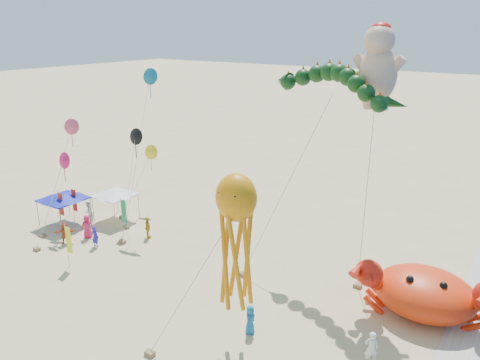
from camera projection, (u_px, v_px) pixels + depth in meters
The scene contains 10 objects.
ground at pixel (249, 293), 29.19m from camera, with size 320.00×320.00×0.00m, color #D1B784.
crab_inflatable at pixel (424, 292), 26.51m from camera, with size 7.70×5.72×3.37m.
dragon_kite at pixel (330, 88), 28.31m from camera, with size 9.61×6.29×13.35m.
cherub_kite at pixel (378, 65), 26.60m from camera, with size 2.22×2.35×16.07m.
octopus_kite at pixel (236, 231), 22.49m from camera, with size 4.37×4.33×9.34m.
canopy_blue at pixel (63, 197), 38.56m from camera, with size 3.55×3.55×2.71m.
canopy_white at pixel (115, 193), 39.46m from camera, with size 3.21×3.21×2.71m.
feather_flags at pixel (82, 214), 36.21m from camera, with size 6.78×5.74×3.20m.
beachgoers at pixel (123, 242), 34.08m from camera, with size 26.84×6.48×1.87m.
small_kites at pixel (113, 141), 37.46m from camera, with size 7.01×11.06×12.77m.
Camera 1 is at (13.85, -21.45, 15.81)m, focal length 35.00 mm.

